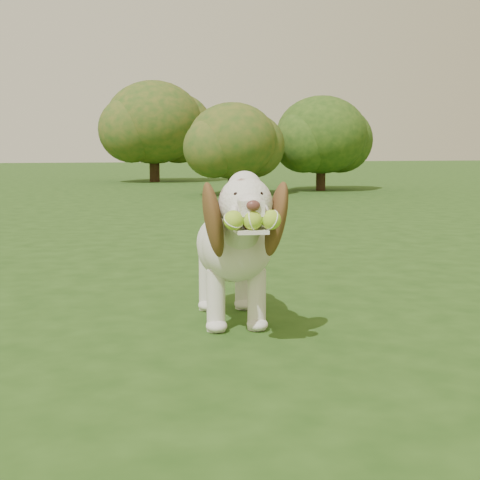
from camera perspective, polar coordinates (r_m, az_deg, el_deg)
name	(u,v)px	position (r m, az deg, el deg)	size (l,w,h in m)	color
ground	(312,319)	(3.11, 6.13, -6.73)	(80.00, 80.00, 0.00)	#204012
dog	(233,242)	(2.94, -0.61, -0.19)	(0.46, 1.06, 0.69)	silver
shrub_i	(154,123)	(16.50, -7.37, 9.91)	(2.35, 2.35, 2.43)	#382314
shrub_c	(232,141)	(11.46, -0.65, 8.46)	(1.52, 1.52, 1.57)	#382314
shrub_d	(321,135)	(12.92, 6.96, 8.89)	(1.73, 1.73, 1.79)	#382314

